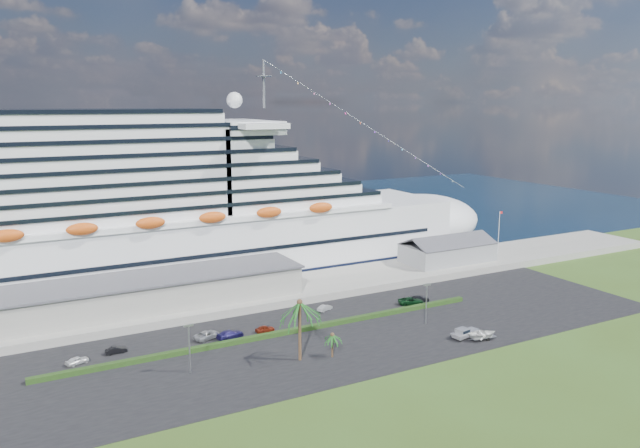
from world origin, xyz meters
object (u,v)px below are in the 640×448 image
cruise_ship (145,215)px  pickup_truck (465,333)px  parked_car_3 (230,334)px  boat_trailer (483,334)px

cruise_ship → pickup_truck: (43.23, -65.57, -15.51)m
parked_car_3 → pickup_truck: size_ratio=0.92×
cruise_ship → pickup_truck: 80.06m
cruise_ship → parked_car_3: cruise_ship is taller
cruise_ship → pickup_truck: size_ratio=33.11×
pickup_truck → boat_trailer: pickup_truck is taller
parked_car_3 → cruise_ship: bearing=-6.6°
cruise_ship → boat_trailer: cruise_ship is taller
parked_car_3 → pickup_truck: bearing=-130.6°
boat_trailer → pickup_truck: bearing=134.1°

